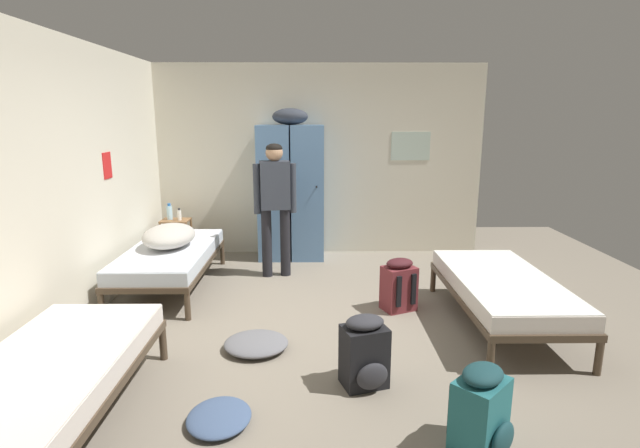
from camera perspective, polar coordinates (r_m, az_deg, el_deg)
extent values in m
plane|color=gray|center=(4.70, 0.04, -12.09)|extent=(8.40, 8.40, 0.00)
cube|color=beige|center=(6.95, -0.24, 7.49)|extent=(4.67, 0.06, 2.68)
cube|color=beige|center=(4.87, -28.28, 3.75)|extent=(0.06, 5.25, 2.68)
cube|color=#B7CCBC|center=(7.04, 10.67, 9.04)|extent=(0.55, 0.01, 0.40)
cube|color=red|center=(5.66, -23.86, 6.34)|extent=(0.01, 0.20, 0.28)
cube|color=#5B84B2|center=(6.72, -5.40, 3.67)|extent=(0.44, 0.52, 1.85)
cylinder|color=black|center=(6.42, -4.54, 4.40)|extent=(0.02, 0.03, 0.02)
cube|color=#5B84B2|center=(6.70, -1.46, 3.69)|extent=(0.44, 0.52, 1.85)
cylinder|color=black|center=(6.41, -0.42, 4.42)|extent=(0.02, 0.03, 0.02)
ellipsoid|color=#333842|center=(6.62, -3.55, 12.57)|extent=(0.48, 0.36, 0.22)
cylinder|color=brown|center=(6.93, -18.26, -2.13)|extent=(0.03, 0.03, 0.55)
cylinder|color=brown|center=(6.83, -15.46, -2.16)|extent=(0.03, 0.03, 0.55)
cylinder|color=brown|center=(7.18, -17.63, -1.59)|extent=(0.03, 0.03, 0.55)
cylinder|color=brown|center=(7.09, -14.92, -1.60)|extent=(0.03, 0.03, 0.55)
cube|color=brown|center=(7.03, -16.53, -2.52)|extent=(0.38, 0.30, 0.02)
cube|color=brown|center=(6.94, -16.72, 0.41)|extent=(0.38, 0.30, 0.02)
cylinder|color=#473828|center=(5.95, 21.15, -6.11)|extent=(0.06, 0.06, 0.28)
cylinder|color=#473828|center=(5.70, 13.23, -6.41)|extent=(0.06, 0.06, 0.28)
cylinder|color=#473828|center=(4.43, 30.08, -13.54)|extent=(0.06, 0.06, 0.28)
cylinder|color=#473828|center=(4.08, 19.52, -14.77)|extent=(0.06, 0.06, 0.28)
cube|color=#473828|center=(4.94, 20.65, -7.80)|extent=(0.90, 1.90, 0.06)
cube|color=silver|center=(4.91, 20.74, -6.70)|extent=(0.87, 1.84, 0.14)
cube|color=white|center=(4.88, 20.81, -5.87)|extent=(0.86, 1.82, 0.01)
cylinder|color=#473828|center=(5.25, -24.42, -8.92)|extent=(0.06, 0.06, 0.28)
cylinder|color=#473828|center=(4.97, -15.40, -9.39)|extent=(0.06, 0.06, 0.28)
cylinder|color=#473828|center=(6.88, -18.38, -3.42)|extent=(0.06, 0.06, 0.28)
cylinder|color=#473828|center=(6.67, -11.48, -3.51)|extent=(0.06, 0.06, 0.28)
cube|color=#473828|center=(5.86, -17.24, -4.35)|extent=(0.90, 1.90, 0.06)
cube|color=silver|center=(5.84, -17.31, -3.41)|extent=(0.87, 1.84, 0.14)
cube|color=silver|center=(5.82, -17.36, -2.70)|extent=(0.86, 1.82, 0.01)
cylinder|color=#473828|center=(4.60, -28.35, -12.37)|extent=(0.06, 0.06, 0.28)
cylinder|color=#473828|center=(4.28, -18.07, -13.27)|extent=(0.06, 0.06, 0.28)
cube|color=#473828|center=(3.62, -29.37, -16.38)|extent=(0.90, 1.90, 0.06)
cube|color=silver|center=(3.57, -29.55, -14.96)|extent=(0.87, 1.84, 0.14)
cube|color=silver|center=(3.54, -29.69, -13.88)|extent=(0.86, 1.82, 0.01)
ellipsoid|color=#B7B2A8|center=(5.82, -17.40, -1.34)|extent=(0.57, 0.79, 0.26)
cylinder|color=black|center=(6.04, -4.13, -2.15)|extent=(0.13, 0.13, 0.86)
cylinder|color=black|center=(6.02, -6.31, -2.24)|extent=(0.13, 0.13, 0.86)
cube|color=#333842|center=(5.89, -5.36, 4.60)|extent=(0.38, 0.26, 0.58)
cylinder|color=#333842|center=(5.91, -3.23, 4.26)|extent=(0.08, 0.08, 0.61)
cylinder|color=#333842|center=(5.88, -7.49, 4.12)|extent=(0.08, 0.08, 0.61)
sphere|color=tan|center=(5.84, -5.44, 8.40)|extent=(0.21, 0.21, 0.21)
ellipsoid|color=black|center=(5.84, -5.45, 8.91)|extent=(0.20, 0.20, 0.11)
cylinder|color=#B2DBEA|center=(6.96, -17.36, 1.28)|extent=(0.08, 0.08, 0.19)
cylinder|color=#2666B2|center=(6.94, -17.42, 2.19)|extent=(0.04, 0.04, 0.04)
cylinder|color=white|center=(6.87, -16.29, 1.00)|extent=(0.05, 0.05, 0.14)
cylinder|color=black|center=(6.85, -16.33, 1.69)|extent=(0.03, 0.03, 0.03)
cube|color=#23666B|center=(3.22, 18.34, -20.70)|extent=(0.40, 0.40, 0.46)
ellipsoid|color=#193D42|center=(3.22, 20.81, -22.71)|extent=(0.23, 0.23, 0.20)
ellipsoid|color=#193D42|center=(3.08, 18.71, -16.48)|extent=(0.36, 0.36, 0.10)
cube|color=black|center=(3.19, 15.31, -20.32)|extent=(0.05, 0.05, 0.32)
cube|color=black|center=(3.33, 16.91, -18.98)|extent=(0.05, 0.05, 0.32)
cube|color=maroon|center=(5.08, 9.29, -7.51)|extent=(0.39, 0.35, 0.46)
ellipsoid|color=#42191E|center=(5.23, 8.34, -7.86)|extent=(0.25, 0.17, 0.20)
ellipsoid|color=#42191E|center=(5.00, 9.40, -4.60)|extent=(0.35, 0.31, 0.10)
cube|color=black|center=(5.02, 11.00, -7.57)|extent=(0.06, 0.04, 0.32)
cube|color=black|center=(4.92, 9.31, -7.90)|extent=(0.06, 0.04, 0.32)
cube|color=black|center=(3.71, 5.24, -15.30)|extent=(0.38, 0.33, 0.46)
ellipsoid|color=#2D2D33|center=(3.63, 6.20, -17.48)|extent=(0.25, 0.15, 0.20)
ellipsoid|color=#2D2D33|center=(3.60, 5.33, -11.50)|extent=(0.34, 0.29, 0.10)
cube|color=black|center=(3.78, 3.15, -14.32)|extent=(0.05, 0.04, 0.32)
cube|color=black|center=(3.84, 5.66, -13.90)|extent=(0.05, 0.04, 0.32)
ellipsoid|color=slate|center=(4.31, -7.56, -13.82)|extent=(0.55, 0.52, 0.11)
ellipsoid|color=#42567A|center=(3.46, -11.85, -21.45)|extent=(0.42, 0.47, 0.09)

